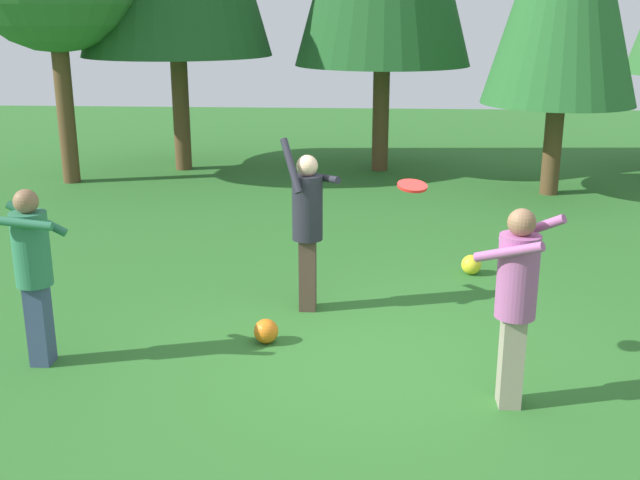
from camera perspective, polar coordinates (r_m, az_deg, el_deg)
The scene contains 7 objects.
ground_plane at distance 7.64m, azimuth 3.92°, elevation -8.80°, with size 40.00×40.00×0.00m, color #2D6B28.
person_thrower at distance 8.50m, azimuth -0.94°, elevation 1.60°, with size 0.68×0.69×1.97m.
person_catcher at distance 6.59m, azimuth 14.37°, elevation -3.70°, with size 0.76×0.74×1.75m.
person_bystander at distance 7.65m, azimuth -20.54°, elevation -1.57°, with size 0.60×0.50×1.73m.
frisbee at distance 6.89m, azimuth 6.86°, elevation 4.01°, with size 0.35×0.35×0.08m.
ball_orange at distance 7.95m, azimuth -4.03°, elevation -6.76°, with size 0.25×0.25×0.25m, color orange.
ball_yellow at distance 10.11m, azimuth 11.16°, elevation -1.80°, with size 0.26×0.26×0.26m, color yellow.
Camera 1 is at (-0.08, -6.90, 3.29)m, focal length 43.13 mm.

